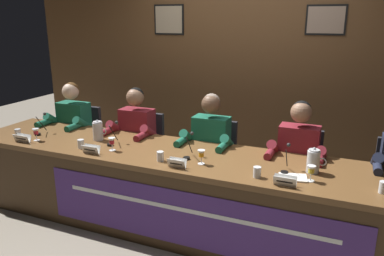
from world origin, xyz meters
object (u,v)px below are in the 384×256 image
chair_far_left (83,144)px  chair_center (215,164)px  nameplate_far_left (22,138)px  chair_left (144,153)px  microphone_right (286,163)px  nameplate_left (91,149)px  microphone_far_left (40,127)px  water_cup_left (81,144)px  water_pitcher_left_side (98,131)px  microphone_center (188,150)px  panelist_right (297,157)px  document_stack_right (293,177)px  panelist_far_left (70,127)px  nameplate_center (177,163)px  panelist_center (208,145)px  nameplate_right (285,181)px  water_pitcher_right_side (313,161)px  juice_glass_right (311,170)px  water_cup_right (257,173)px  water_cup_far_right (383,188)px  water_cup_far_left (18,133)px  panelist_left (134,135)px  microphone_left (112,137)px  juice_glass_left (112,142)px  juice_glass_far_left (36,132)px  water_cup_center (160,157)px  juice_glass_center (201,154)px  chair_right (297,177)px  conference_table (187,182)px

chair_far_left → chair_center: 1.72m
nameplate_far_left → chair_left: 1.29m
microphone_right → nameplate_left: bearing=-171.5°
nameplate_far_left → microphone_far_left: 0.28m
water_cup_left → water_pitcher_left_side: size_ratio=0.40×
microphone_center → microphone_right: size_ratio=1.00×
panelist_right → document_stack_right: size_ratio=5.13×
panelist_far_left → chair_left: 0.93m
nameplate_left → chair_center: bearing=47.9°
water_cup_left → microphone_right: 1.88m
nameplate_center → water_pitcher_left_side: water_pitcher_left_side is taller
panelist_center → microphone_right: 0.98m
nameplate_right → water_pitcher_right_side: 0.38m
microphone_right → juice_glass_right: bearing=-27.6°
nameplate_center → microphone_center: 0.25m
chair_far_left → water_pitcher_left_side: water_pitcher_left_side is taller
juice_glass_right → water_cup_right: juice_glass_right is taller
nameplate_center → nameplate_right: bearing=-0.9°
nameplate_left → water_cup_far_right: bearing=3.3°
water_cup_far_left → panelist_left: panelist_left is taller
microphone_center → water_cup_far_right: (1.53, -0.11, -0.04)m
water_cup_far_left → microphone_left: (1.03, 0.18, 0.04)m
panelist_left → juice_glass_left: 0.63m
juice_glass_far_left → water_cup_center: 1.40m
microphone_left → nameplate_left: bearing=-96.2°
chair_left → microphone_center: 1.17m
water_cup_center → water_cup_far_right: (1.72, 0.06, 0.00)m
juice_glass_center → chair_right: (0.70, 0.79, -0.40)m
microphone_left → water_cup_right: bearing=-8.9°
nameplate_far_left → panelist_right: panelist_right is taller
panelist_center → microphone_right: panelist_center is taller
chair_far_left → document_stack_right: 2.77m
juice_glass_center → microphone_center: (-0.16, 0.10, -0.01)m
juice_glass_center → juice_glass_right: same height
chair_far_left → water_cup_center: (1.53, -0.86, 0.35)m
microphone_center → panelist_center: bearing=90.0°
nameplate_left → chair_far_left: bearing=132.7°
juice_glass_left → microphone_right: bearing=4.0°
chair_left → panelist_left: (0.00, -0.20, 0.28)m
nameplate_left → panelist_right: bearing=23.4°
microphone_far_left → conference_table: bearing=-2.8°
panelist_center → water_cup_far_right: 1.65m
panelist_center → water_cup_far_left: bearing=-161.3°
juice_glass_left → water_cup_left: bearing=-169.3°
nameplate_right → chair_left: bearing=151.1°
panelist_left → water_cup_left: bearing=-104.4°
panelist_left → microphone_right: size_ratio=5.60×
chair_left → nameplate_right: bearing=-28.9°
chair_left → juice_glass_left: 0.91m
juice_glass_right → water_pitcher_left_side: water_pitcher_left_side is taller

